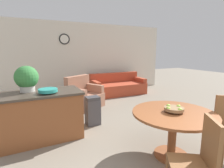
# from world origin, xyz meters

# --- Properties ---
(wall_back) EXTENTS (8.00, 0.09, 2.70)m
(wall_back) POSITION_xyz_m (-0.00, 6.00, 1.35)
(wall_back) COLOR silver
(wall_back) RESTS_ON ground_plane
(dining_table) EXTENTS (1.25, 1.25, 0.73)m
(dining_table) POSITION_xyz_m (0.36, 1.20, 0.57)
(dining_table) COLOR brown
(dining_table) RESTS_ON ground_plane
(dining_chair_near_left) EXTENTS (0.58, 0.58, 0.97)m
(dining_chair_near_left) POSITION_xyz_m (-0.05, 0.44, 0.53)
(dining_chair_near_left) COLOR brown
(dining_chair_near_left) RESTS_ON ground_plane
(fruit_bowl) EXTENTS (0.29, 0.29, 0.10)m
(fruit_bowl) POSITION_xyz_m (0.36, 1.20, 0.79)
(fruit_bowl) COLOR olive
(fruit_bowl) RESTS_ON dining_table
(kitchen_island) EXTENTS (1.46, 0.79, 0.90)m
(kitchen_island) POSITION_xyz_m (-1.40, 2.73, 0.45)
(kitchen_island) COLOR brown
(kitchen_island) RESTS_ON ground_plane
(teal_bowl) EXTENTS (0.33, 0.33, 0.08)m
(teal_bowl) POSITION_xyz_m (-1.28, 2.58, 0.96)
(teal_bowl) COLOR teal
(teal_bowl) RESTS_ON kitchen_island
(potted_plant) EXTENTS (0.42, 0.42, 0.48)m
(potted_plant) POSITION_xyz_m (-1.60, 2.89, 1.15)
(potted_plant) COLOR beige
(potted_plant) RESTS_ON kitchen_island
(trash_bin) EXTENTS (0.31, 0.25, 0.65)m
(trash_bin) POSITION_xyz_m (-0.33, 2.91, 0.32)
(trash_bin) COLOR #47474C
(trash_bin) RESTS_ON ground_plane
(couch) EXTENTS (2.07, 0.99, 0.79)m
(couch) POSITION_xyz_m (1.54, 5.22, 0.28)
(couch) COLOR #B24228
(couch) RESTS_ON ground_plane
(armchair) EXTENTS (1.16, 1.13, 0.91)m
(armchair) POSITION_xyz_m (-0.12, 4.24, 0.30)
(armchair) COLOR #A87056
(armchair) RESTS_ON ground_plane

